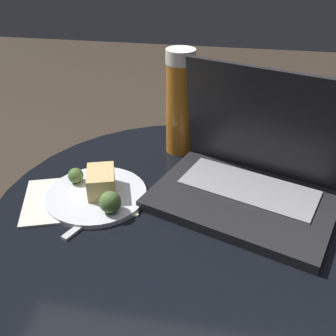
% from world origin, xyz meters
% --- Properties ---
extents(table, '(0.70, 0.70, 0.49)m').
position_xyz_m(table, '(0.00, 0.00, 0.36)').
color(table, black).
rests_on(table, ground_plane).
extents(napkin, '(0.24, 0.20, 0.00)m').
position_xyz_m(napkin, '(-0.21, 0.00, 0.49)').
color(napkin, silver).
rests_on(napkin, table).
extents(laptop, '(0.36, 0.31, 0.23)m').
position_xyz_m(laptop, '(0.10, 0.06, 0.53)').
color(laptop, '#232326').
rests_on(laptop, table).
extents(beer_glass, '(0.06, 0.06, 0.22)m').
position_xyz_m(beer_glass, '(-0.06, 0.21, 0.60)').
color(beer_glass, '#C6701E').
rests_on(beer_glass, table).
extents(snack_plate, '(0.18, 0.18, 0.05)m').
position_xyz_m(snack_plate, '(-0.17, 0.01, 0.50)').
color(snack_plate, silver).
rests_on(snack_plate, table).
extents(fork, '(0.09, 0.17, 0.01)m').
position_xyz_m(fork, '(-0.15, -0.01, 0.49)').
color(fork, silver).
rests_on(fork, table).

